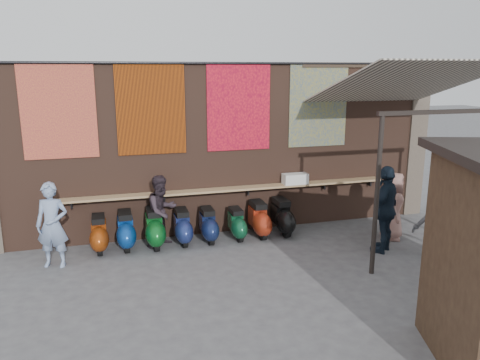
{
  "coord_description": "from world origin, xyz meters",
  "views": [
    {
      "loc": [
        -2.66,
        -7.97,
        3.86
      ],
      "look_at": [
        -0.04,
        1.2,
        1.59
      ],
      "focal_mm": 35.0,
      "sensor_mm": 36.0,
      "label": 1
    }
  ],
  "objects_px": {
    "diner_left": "(52,225)",
    "scooter_stool_2": "(154,228)",
    "scooter_stool_0": "(99,234)",
    "scooter_stool_1": "(126,231)",
    "scooter_stool_5": "(237,224)",
    "shopper_navy": "(385,209)",
    "scooter_stool_4": "(208,225)",
    "scooter_stool_7": "(282,217)",
    "shelf_box": "(295,179)",
    "scooter_stool_6": "(259,219)",
    "shopper_tan": "(393,206)",
    "diner_right": "(162,211)",
    "shopper_grey": "(441,221)",
    "scooter_stool_3": "(182,227)"
  },
  "relations": [
    {
      "from": "scooter_stool_3",
      "to": "diner_left",
      "type": "distance_m",
      "value": 2.75
    },
    {
      "from": "shelf_box",
      "to": "scooter_stool_7",
      "type": "relative_size",
      "value": 0.69
    },
    {
      "from": "scooter_stool_1",
      "to": "shopper_navy",
      "type": "height_order",
      "value": "shopper_navy"
    },
    {
      "from": "scooter_stool_4",
      "to": "diner_right",
      "type": "height_order",
      "value": "diner_right"
    },
    {
      "from": "shelf_box",
      "to": "scooter_stool_5",
      "type": "height_order",
      "value": "shelf_box"
    },
    {
      "from": "scooter_stool_4",
      "to": "scooter_stool_5",
      "type": "bearing_deg",
      "value": -2.02
    },
    {
      "from": "shelf_box",
      "to": "scooter_stool_7",
      "type": "xyz_separation_m",
      "value": [
        -0.44,
        -0.31,
        -0.83
      ]
    },
    {
      "from": "scooter_stool_0",
      "to": "shopper_navy",
      "type": "xyz_separation_m",
      "value": [
        5.91,
        -1.67,
        0.56
      ]
    },
    {
      "from": "scooter_stool_6",
      "to": "diner_right",
      "type": "relative_size",
      "value": 0.54
    },
    {
      "from": "scooter_stool_1",
      "to": "shelf_box",
      "type": "bearing_deg",
      "value": 3.66
    },
    {
      "from": "shopper_grey",
      "to": "scooter_stool_4",
      "type": "bearing_deg",
      "value": 3.06
    },
    {
      "from": "diner_left",
      "to": "shopper_grey",
      "type": "bearing_deg",
      "value": 1.3
    },
    {
      "from": "scooter_stool_0",
      "to": "scooter_stool_1",
      "type": "bearing_deg",
      "value": 2.08
    },
    {
      "from": "shelf_box",
      "to": "scooter_stool_1",
      "type": "height_order",
      "value": "shelf_box"
    },
    {
      "from": "scooter_stool_1",
      "to": "diner_right",
      "type": "bearing_deg",
      "value": -2.84
    },
    {
      "from": "scooter_stool_2",
      "to": "scooter_stool_3",
      "type": "distance_m",
      "value": 0.63
    },
    {
      "from": "diner_left",
      "to": "scooter_stool_2",
      "type": "bearing_deg",
      "value": 28.97
    },
    {
      "from": "diner_right",
      "to": "shopper_grey",
      "type": "height_order",
      "value": "shopper_grey"
    },
    {
      "from": "scooter_stool_0",
      "to": "shopper_tan",
      "type": "relative_size",
      "value": 0.52
    },
    {
      "from": "shelf_box",
      "to": "scooter_stool_3",
      "type": "distance_m",
      "value": 2.98
    },
    {
      "from": "scooter_stool_2",
      "to": "shopper_tan",
      "type": "xyz_separation_m",
      "value": [
        5.34,
        -1.0,
        0.36
      ]
    },
    {
      "from": "shelf_box",
      "to": "shopper_grey",
      "type": "bearing_deg",
      "value": -51.83
    },
    {
      "from": "scooter_stool_7",
      "to": "diner_left",
      "type": "xyz_separation_m",
      "value": [
        -5.05,
        -0.53,
        0.44
      ]
    },
    {
      "from": "scooter_stool_1",
      "to": "scooter_stool_6",
      "type": "distance_m",
      "value": 3.05
    },
    {
      "from": "scooter_stool_5",
      "to": "scooter_stool_4",
      "type": "bearing_deg",
      "value": 177.98
    },
    {
      "from": "shelf_box",
      "to": "scooter_stool_6",
      "type": "relative_size",
      "value": 0.7
    },
    {
      "from": "scooter_stool_0",
      "to": "scooter_stool_1",
      "type": "relative_size",
      "value": 0.95
    },
    {
      "from": "diner_left",
      "to": "diner_right",
      "type": "height_order",
      "value": "diner_left"
    },
    {
      "from": "shelf_box",
      "to": "diner_right",
      "type": "xyz_separation_m",
      "value": [
        -3.28,
        -0.3,
        -0.45
      ]
    },
    {
      "from": "diner_left",
      "to": "diner_right",
      "type": "bearing_deg",
      "value": 28.72
    },
    {
      "from": "diner_right",
      "to": "shopper_navy",
      "type": "height_order",
      "value": "shopper_navy"
    },
    {
      "from": "shopper_navy",
      "to": "shopper_grey",
      "type": "bearing_deg",
      "value": 100.72
    },
    {
      "from": "scooter_stool_7",
      "to": "diner_right",
      "type": "bearing_deg",
      "value": 179.81
    },
    {
      "from": "scooter_stool_2",
      "to": "scooter_stool_4",
      "type": "relative_size",
      "value": 1.12
    },
    {
      "from": "scooter_stool_5",
      "to": "shopper_navy",
      "type": "relative_size",
      "value": 0.4
    },
    {
      "from": "scooter_stool_6",
      "to": "diner_left",
      "type": "bearing_deg",
      "value": -173.47
    },
    {
      "from": "diner_left",
      "to": "scooter_stool_5",
      "type": "bearing_deg",
      "value": 22.1
    },
    {
      "from": "shelf_box",
      "to": "shopper_tan",
      "type": "relative_size",
      "value": 0.38
    },
    {
      "from": "diner_right",
      "to": "shopper_navy",
      "type": "xyz_separation_m",
      "value": [
        4.55,
        -1.65,
        0.14
      ]
    },
    {
      "from": "scooter_stool_4",
      "to": "scooter_stool_5",
      "type": "xyz_separation_m",
      "value": [
        0.67,
        -0.02,
        -0.02
      ]
    },
    {
      "from": "scooter_stool_7",
      "to": "shopper_navy",
      "type": "bearing_deg",
      "value": -43.81
    },
    {
      "from": "diner_left",
      "to": "scooter_stool_7",
      "type": "bearing_deg",
      "value": 20.95
    },
    {
      "from": "scooter_stool_3",
      "to": "scooter_stool_5",
      "type": "relative_size",
      "value": 1.09
    },
    {
      "from": "scooter_stool_0",
      "to": "diner_left",
      "type": "xyz_separation_m",
      "value": [
        -0.85,
        -0.56,
        0.47
      ]
    },
    {
      "from": "scooter_stool_4",
      "to": "shopper_grey",
      "type": "relative_size",
      "value": 0.48
    },
    {
      "from": "scooter_stool_1",
      "to": "scooter_stool_7",
      "type": "relative_size",
      "value": 0.97
    },
    {
      "from": "shelf_box",
      "to": "scooter_stool_3",
      "type": "bearing_deg",
      "value": -173.86
    },
    {
      "from": "scooter_stool_1",
      "to": "diner_left",
      "type": "distance_m",
      "value": 1.6
    },
    {
      "from": "scooter_stool_1",
      "to": "shopper_tan",
      "type": "height_order",
      "value": "shopper_tan"
    },
    {
      "from": "scooter_stool_4",
      "to": "scooter_stool_7",
      "type": "bearing_deg",
      "value": 0.53
    }
  ]
}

